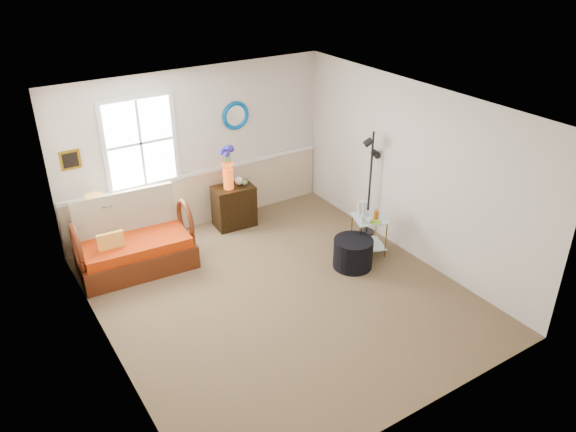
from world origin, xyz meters
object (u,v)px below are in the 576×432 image
lamp_stand (100,243)px  loveseat (133,236)px  side_table (368,235)px  ottoman (353,253)px  cabinet (234,206)px  floor_lamp (370,184)px

lamp_stand → loveseat: bearing=-53.5°
loveseat → lamp_stand: bearing=130.4°
side_table → ottoman: 0.49m
loveseat → cabinet: (1.82, 0.39, -0.18)m
floor_lamp → ottoman: size_ratio=3.00×
cabinet → floor_lamp: floor_lamp is taller
floor_lamp → loveseat: bearing=-174.1°
loveseat → lamp_stand: 0.67m
floor_lamp → cabinet: bearing=162.3°
cabinet → ottoman: bearing=-63.1°
cabinet → ottoman: size_ratio=1.22×
cabinet → side_table: size_ratio=1.17×
cabinet → ottoman: 2.24m
side_table → floor_lamp: bearing=51.5°
ottoman → lamp_stand: bearing=144.4°
floor_lamp → ottoman: floor_lamp is taller
lamp_stand → side_table: (3.49, -1.99, 0.02)m
side_table → ottoman: (-0.44, -0.19, -0.08)m
side_table → floor_lamp: size_ratio=0.35×
cabinet → side_table: 2.29m
side_table → cabinet: bearing=124.7°
loveseat → ottoman: size_ratio=2.80×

